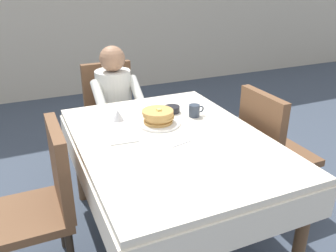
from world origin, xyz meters
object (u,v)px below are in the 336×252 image
object	(u,v)px
plate_breakfast	(159,123)
fork_left_of_plate	(133,130)
breakfast_stack	(158,116)
diner_person	(115,100)
knife_right_of_plate	(186,121)
chair_left_side	(45,196)
dining_table_main	(172,151)
syrup_pitcher	(118,115)
chair_diner	(111,109)
bowl_butter	(172,109)
spoon_near_edge	(182,143)
chair_right_side	(270,145)
cup_coffee	(195,111)

from	to	relation	value
plate_breakfast	fork_left_of_plate	bearing A→B (deg)	-173.99
breakfast_stack	plate_breakfast	bearing A→B (deg)	-31.27
diner_person	breakfast_stack	xyz separation A→B (m)	(0.07, -0.79, 0.13)
knife_right_of_plate	chair_left_side	bearing A→B (deg)	105.61
dining_table_main	fork_left_of_plate	size ratio (longest dim) A/B	8.47
breakfast_stack	syrup_pitcher	world-z (taller)	breakfast_stack
chair_left_side	plate_breakfast	distance (m)	0.84
diner_person	syrup_pitcher	xyz separation A→B (m)	(-0.15, -0.62, 0.11)
plate_breakfast	knife_right_of_plate	bearing A→B (deg)	-6.01
diner_person	breakfast_stack	distance (m)	0.81
dining_table_main	chair_diner	size ratio (longest dim) A/B	1.64
bowl_butter	syrup_pitcher	distance (m)	0.40
fork_left_of_plate	spoon_near_edge	bearing A→B (deg)	-140.20
plate_breakfast	spoon_near_edge	distance (m)	0.32
chair_diner	bowl_butter	bearing A→B (deg)	107.28
chair_right_side	syrup_pitcher	distance (m)	1.10
chair_diner	fork_left_of_plate	distance (m)	1.00
dining_table_main	spoon_near_edge	world-z (taller)	spoon_near_edge
cup_coffee	spoon_near_edge	distance (m)	0.44
chair_left_side	spoon_near_edge	size ratio (longest dim) A/B	6.20
dining_table_main	knife_right_of_plate	xyz separation A→B (m)	(0.20, 0.20, 0.09)
dining_table_main	chair_left_side	world-z (taller)	chair_left_side
chair_right_side	plate_breakfast	bearing A→B (deg)	-105.95
breakfast_stack	spoon_near_edge	world-z (taller)	breakfast_stack
diner_person	breakfast_stack	size ratio (longest dim) A/B	5.36
cup_coffee	syrup_pitcher	xyz separation A→B (m)	(-0.51, 0.14, -0.01)
chair_left_side	syrup_pitcher	xyz separation A→B (m)	(0.55, 0.39, 0.25)
chair_diner	chair_right_side	distance (m)	1.44
dining_table_main	fork_left_of_plate	world-z (taller)	fork_left_of_plate
fork_left_of_plate	knife_right_of_plate	size ratio (longest dim) A/B	0.90
breakfast_stack	bowl_butter	distance (m)	0.24
cup_coffee	bowl_butter	distance (m)	0.18
dining_table_main	knife_right_of_plate	distance (m)	0.29
breakfast_stack	cup_coffee	world-z (taller)	breakfast_stack
breakfast_stack	spoon_near_edge	xyz separation A→B (m)	(0.02, -0.32, -0.06)
chair_left_side	knife_right_of_plate	xyz separation A→B (m)	(0.97, 0.20, 0.21)
dining_table_main	breakfast_stack	xyz separation A→B (m)	(0.00, 0.22, 0.15)
syrup_pitcher	fork_left_of_plate	distance (m)	0.20
diner_person	syrup_pitcher	size ratio (longest dim) A/B	14.00
diner_person	knife_right_of_plate	xyz separation A→B (m)	(0.27, -0.82, 0.07)
cup_coffee	syrup_pitcher	world-z (taller)	cup_coffee
breakfast_stack	chair_left_side	bearing A→B (deg)	-164.05
chair_left_side	spoon_near_edge	world-z (taller)	chair_left_side
dining_table_main	bowl_butter	xyz separation A→B (m)	(0.18, 0.38, 0.11)
plate_breakfast	cup_coffee	xyz separation A→B (m)	(0.28, 0.03, 0.03)
cup_coffee	knife_right_of_plate	world-z (taller)	cup_coffee
chair_diner	spoon_near_edge	size ratio (longest dim) A/B	6.20
breakfast_stack	fork_left_of_plate	bearing A→B (deg)	-173.08
diner_person	chair_left_side	xyz separation A→B (m)	(-0.70, -1.01, -0.14)
chair_diner	diner_person	distance (m)	0.21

